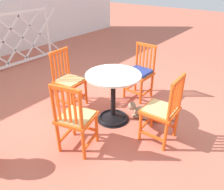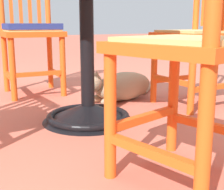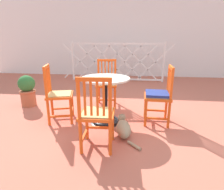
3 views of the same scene
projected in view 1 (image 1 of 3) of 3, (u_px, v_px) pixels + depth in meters
name	position (u px, v px, depth m)	size (l,w,h in m)	color
ground_plane	(115.00, 115.00, 3.41)	(24.00, 24.00, 0.00)	#BC604C
cafe_table	(113.00, 103.00, 3.17)	(0.76, 0.76, 0.73)	black
orange_chair_near_fence	(69.00, 81.00, 3.46)	(0.43, 0.43, 0.91)	#EA5619
orange_chair_tucked_in	(75.00, 119.00, 2.56)	(0.49, 0.49, 0.91)	#EA5619
orange_chair_by_planter	(162.00, 111.00, 2.70)	(0.41, 0.41, 0.91)	#EA5619
orange_chair_facing_out	(140.00, 73.00, 3.70)	(0.42, 0.42, 0.91)	#EA5619
tabby_cat	(145.00, 113.00, 3.28)	(0.37, 0.70, 0.23)	#9E896B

